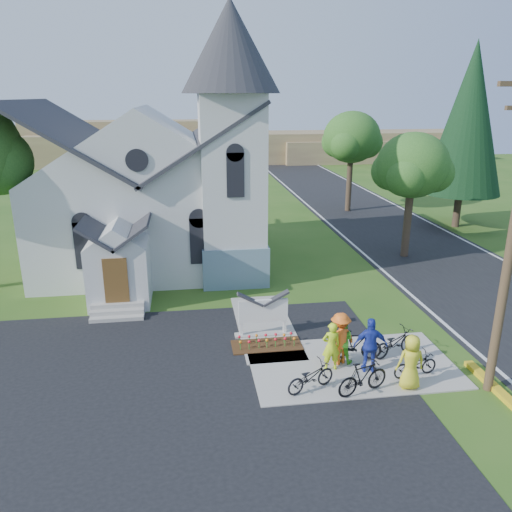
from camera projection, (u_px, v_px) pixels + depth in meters
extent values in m
plane|color=#2F5819|center=(314.00, 377.00, 16.57)|extent=(120.00, 120.00, 0.00)
cube|color=black|center=(85.00, 434.00, 13.74)|extent=(20.00, 16.00, 0.02)
cube|color=black|center=(407.00, 241.00, 32.04)|extent=(8.00, 90.00, 0.02)
cube|color=#AAA499|center=(352.00, 365.00, 17.23)|extent=(7.00, 4.00, 0.05)
cube|color=silver|center=(149.00, 218.00, 27.23)|extent=(11.00, 9.00, 5.00)
cube|color=slate|center=(233.00, 260.00, 25.17)|extent=(3.20, 3.20, 2.00)
cube|color=silver|center=(232.00, 191.00, 24.09)|extent=(3.00, 3.00, 9.00)
cone|color=#26262B|center=(230.00, 46.00, 22.09)|extent=(4.50, 4.50, 4.00)
cube|color=silver|center=(120.00, 273.00, 22.07)|extent=(2.60, 2.40, 2.80)
cube|color=brown|center=(116.00, 281.00, 20.88)|extent=(1.00, 0.10, 2.00)
cube|color=#AAA499|center=(263.00, 334.00, 19.40)|extent=(2.20, 0.40, 0.10)
cube|color=white|center=(241.00, 324.00, 19.13)|extent=(0.12, 0.12, 1.00)
cube|color=white|center=(285.00, 321.00, 19.36)|extent=(0.12, 0.12, 1.00)
cube|color=white|center=(263.00, 311.00, 19.10)|extent=(1.90, 0.14, 0.90)
cube|color=#38220F|center=(267.00, 346.00, 18.56)|extent=(2.60, 1.10, 0.07)
cylinder|color=#4A3825|center=(512.00, 238.00, 14.33)|extent=(0.28, 0.28, 10.00)
cylinder|color=#39281F|center=(407.00, 222.00, 28.39)|extent=(0.44, 0.44, 4.05)
ellipsoid|color=#295A1E|center=(413.00, 165.00, 27.40)|extent=(4.00, 4.00, 3.60)
cylinder|color=#39281F|center=(349.00, 183.00, 39.69)|extent=(0.44, 0.44, 4.50)
ellipsoid|color=#295A1E|center=(352.00, 137.00, 38.60)|extent=(4.40, 4.40, 3.96)
cylinder|color=#39281F|center=(457.00, 210.00, 35.18)|extent=(0.50, 0.50, 2.40)
cone|color=black|center=(469.00, 119.00, 33.27)|extent=(5.20, 5.20, 10.00)
cube|color=#7D6446|center=(255.00, 147.00, 69.51)|extent=(60.00, 8.00, 4.00)
cube|color=#7D6446|center=(139.00, 142.00, 68.99)|extent=(30.00, 6.00, 5.60)
cube|color=#7D6446|center=(370.00, 151.00, 69.94)|extent=(25.00, 6.00, 3.00)
imported|color=#C3EB1B|center=(331.00, 346.00, 16.69)|extent=(0.64, 0.43, 1.72)
imported|color=black|center=(311.00, 377.00, 15.62)|extent=(1.84, 1.24, 0.92)
imported|color=#50D127|center=(342.00, 340.00, 17.20)|extent=(0.97, 0.88, 1.61)
imported|color=black|center=(355.00, 345.00, 17.42)|extent=(1.93, 0.85, 1.12)
imported|color=#2133A6|center=(370.00, 345.00, 16.55)|extent=(1.19, 0.64, 1.92)
imported|color=black|center=(395.00, 342.00, 17.72)|extent=(1.99, 1.30, 0.99)
imported|color=orange|center=(340.00, 338.00, 17.07)|extent=(1.38, 1.12, 1.86)
imported|color=black|center=(363.00, 377.00, 15.42)|extent=(1.91, 1.06, 1.10)
imported|color=yellow|center=(411.00, 362.00, 15.61)|extent=(0.91, 0.61, 1.81)
imported|color=black|center=(415.00, 365.00, 16.40)|extent=(1.68, 0.84, 0.84)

